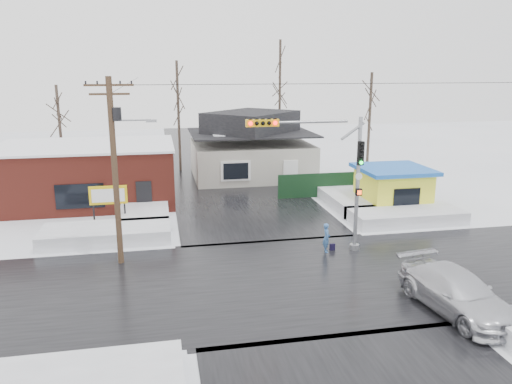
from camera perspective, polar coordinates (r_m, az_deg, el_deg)
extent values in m
plane|color=white|center=(23.21, 4.67, -9.82)|extent=(120.00, 120.00, 0.00)
cube|color=black|center=(23.20, 4.67, -9.80)|extent=(10.00, 120.00, 0.02)
cube|color=black|center=(23.20, 4.67, -9.80)|extent=(120.00, 10.00, 0.02)
cube|color=white|center=(28.99, -16.74, -4.61)|extent=(7.00, 3.00, 0.80)
cube|color=white|center=(32.45, 16.74, -2.62)|extent=(7.00, 3.00, 0.80)
cube|color=white|center=(33.63, -12.59, -1.78)|extent=(3.00, 8.00, 0.80)
cube|color=white|center=(36.01, 10.26, -0.62)|extent=(3.00, 8.00, 0.80)
cylinder|color=gray|center=(26.08, 11.52, 0.74)|extent=(0.20, 0.20, 7.00)
cylinder|color=gray|center=(27.03, 11.17, -6.19)|extent=(0.50, 0.50, 0.30)
cylinder|color=gray|center=(24.53, 5.35, 7.96)|extent=(4.60, 0.14, 0.14)
cube|color=gold|center=(24.04, 0.72, 7.90)|extent=(1.60, 0.28, 0.35)
sphere|color=#FF0C0C|center=(23.77, -0.62, 7.83)|extent=(0.20, 0.20, 0.20)
sphere|color=#FF0C0C|center=(24.02, 2.22, 7.89)|extent=(0.20, 0.20, 0.20)
cube|color=black|center=(25.57, 11.87, 4.35)|extent=(0.30, 0.22, 1.20)
sphere|color=#0CE533|center=(25.52, 11.94, 3.30)|extent=(0.18, 0.18, 0.18)
cube|color=black|center=(25.97, 11.65, 0.00)|extent=(0.30, 0.20, 0.35)
cylinder|color=#382619|center=(24.47, -15.81, 2.02)|extent=(0.28, 0.28, 9.00)
cube|color=#382619|center=(24.00, -16.47, 11.64)|extent=(2.20, 0.10, 0.10)
cube|color=#382619|center=(24.01, -16.40, 10.69)|extent=(1.80, 0.10, 0.10)
cylinder|color=black|center=(24.05, -15.66, 8.59)|extent=(0.44, 0.44, 0.60)
cylinder|color=gray|center=(24.04, -14.05, 7.97)|extent=(1.80, 0.08, 0.08)
cube|color=gray|center=(24.02, -11.88, 7.96)|extent=(0.50, 0.22, 0.12)
cube|color=maroon|center=(37.48, -18.72, 1.94)|extent=(12.00, 8.00, 4.00)
cube|color=white|center=(37.13, -18.97, 5.04)|extent=(12.20, 8.20, 0.15)
cube|color=black|center=(33.73, -19.48, -0.45)|extent=(3.00, 0.08, 1.60)
cube|color=black|center=(33.43, -12.65, -0.64)|extent=(1.00, 0.08, 2.20)
cylinder|color=black|center=(31.32, -18.03, -2.36)|extent=(0.10, 0.10, 1.80)
cylinder|color=black|center=(31.15, -14.75, -2.22)|extent=(0.10, 0.10, 1.80)
cube|color=gold|center=(30.94, -16.53, -0.34)|extent=(2.20, 0.18, 1.10)
cube|color=white|center=(30.84, -16.55, -0.39)|extent=(1.90, 0.02, 0.80)
cube|color=#BBB7A8|center=(43.84, -0.56, 3.69)|extent=(10.00, 8.00, 3.00)
cube|color=black|center=(43.47, -0.57, 6.80)|extent=(10.40, 8.40, 0.12)
pyramid|color=black|center=(43.36, -0.57, 8.06)|extent=(9.00, 7.00, 1.80)
cube|color=maroon|center=(45.02, 3.24, 8.31)|extent=(0.70, 0.70, 1.40)
cube|color=white|center=(39.61, -2.33, 2.41)|extent=(2.40, 0.12, 1.60)
cube|color=#F6F737|center=(35.02, 15.31, 0.20)|extent=(4.00, 4.00, 2.60)
cube|color=blue|center=(34.72, 15.47, 2.53)|extent=(4.60, 4.60, 0.25)
cube|color=black|center=(33.28, 16.85, -0.62)|extent=(1.80, 0.06, 1.20)
cube|color=black|center=(37.53, 8.48, 0.84)|extent=(8.00, 0.12, 1.80)
cylinder|color=#332821|center=(46.64, -8.84, 8.49)|extent=(0.24, 0.24, 10.00)
cylinder|color=#332821|center=(49.95, 2.72, 10.15)|extent=(0.24, 0.24, 12.00)
cylinder|color=#332821|center=(44.46, 12.80, 7.40)|extent=(0.24, 0.24, 9.00)
cylinder|color=#332821|center=(45.44, -21.44, 6.28)|extent=(0.24, 0.24, 8.00)
imported|color=#3A66A2|center=(26.25, 8.05, -5.22)|extent=(0.45, 0.61, 1.55)
imported|color=silver|center=(21.43, 21.92, -10.60)|extent=(2.94, 5.79, 1.61)
cube|color=black|center=(26.72, 8.71, -6.26)|extent=(0.28, 0.13, 0.35)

